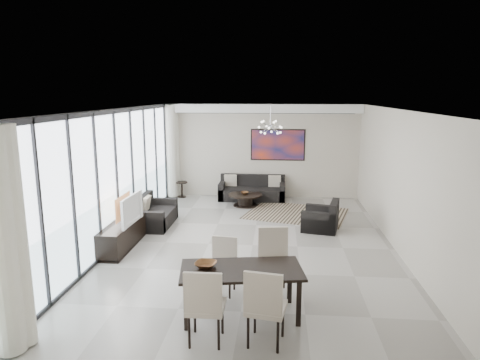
# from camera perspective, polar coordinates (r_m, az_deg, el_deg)

# --- Properties ---
(room_shell) EXTENTS (6.00, 9.00, 2.90)m
(room_shell) POSITION_cam_1_polar(r_m,az_deg,el_deg) (8.94, 4.70, 0.01)
(room_shell) COLOR #A8A39B
(room_shell) RESTS_ON ground
(window_wall) EXTENTS (0.37, 8.95, 2.90)m
(window_wall) POSITION_cam_1_polar(r_m,az_deg,el_deg) (9.55, -15.62, 0.47)
(window_wall) COLOR silver
(window_wall) RESTS_ON floor
(soffit) EXTENTS (5.98, 0.40, 0.26)m
(soffit) POSITION_cam_1_polar(r_m,az_deg,el_deg) (13.08, 2.93, 9.51)
(soffit) COLOR white
(soffit) RESTS_ON room_shell
(painting) EXTENTS (1.68, 0.04, 0.98)m
(painting) POSITION_cam_1_polar(r_m,az_deg,el_deg) (13.32, 5.06, 4.69)
(painting) COLOR red
(painting) RESTS_ON room_shell
(chandelier) EXTENTS (0.66, 0.66, 0.71)m
(chandelier) POSITION_cam_1_polar(r_m,az_deg,el_deg) (11.30, 4.07, 7.04)
(chandelier) COLOR silver
(chandelier) RESTS_ON room_shell
(rug) EXTENTS (3.02, 2.60, 0.01)m
(rug) POSITION_cam_1_polar(r_m,az_deg,el_deg) (11.79, 7.52, -4.44)
(rug) COLOR black
(rug) RESTS_ON floor
(coffee_table) EXTENTS (0.99, 0.99, 0.35)m
(coffee_table) POSITION_cam_1_polar(r_m,az_deg,el_deg) (12.45, 0.71, -2.57)
(coffee_table) COLOR black
(coffee_table) RESTS_ON floor
(bowl_coffee) EXTENTS (0.25, 0.25, 0.07)m
(bowl_coffee) POSITION_cam_1_polar(r_m,az_deg,el_deg) (12.41, 0.62, -1.73)
(bowl_coffee) COLOR brown
(bowl_coffee) RESTS_ON coffee_table
(sofa_main) EXTENTS (2.01, 0.82, 0.73)m
(sofa_main) POSITION_cam_1_polar(r_m,az_deg,el_deg) (13.19, 1.62, -1.53)
(sofa_main) COLOR black
(sofa_main) RESTS_ON floor
(loveseat) EXTENTS (0.82, 1.45, 0.73)m
(loveseat) POSITION_cam_1_polar(r_m,az_deg,el_deg) (10.85, -11.47, -4.66)
(loveseat) COLOR black
(loveseat) RESTS_ON floor
(armchair) EXTENTS (0.97, 1.00, 0.71)m
(armchair) POSITION_cam_1_polar(r_m,az_deg,el_deg) (10.48, 10.84, -5.23)
(armchair) COLOR black
(armchair) RESTS_ON floor
(side_table) EXTENTS (0.36, 0.36, 0.50)m
(side_table) POSITION_cam_1_polar(r_m,az_deg,el_deg) (13.55, -7.76, -0.93)
(side_table) COLOR black
(side_table) RESTS_ON floor
(tv_console) EXTENTS (0.49, 1.76, 0.55)m
(tv_console) POSITION_cam_1_polar(r_m,az_deg,el_deg) (9.46, -15.52, -7.11)
(tv_console) COLOR black
(tv_console) RESTS_ON floor
(television) EXTENTS (0.19, 1.06, 0.60)m
(television) POSITION_cam_1_polar(r_m,az_deg,el_deg) (9.23, -14.80, -3.79)
(television) COLOR gray
(television) RESTS_ON tv_console
(dining_table) EXTENTS (1.88, 1.15, 0.73)m
(dining_table) POSITION_cam_1_polar(r_m,az_deg,el_deg) (6.36, 0.19, -12.46)
(dining_table) COLOR black
(dining_table) RESTS_ON floor
(dining_chair_sw) EXTENTS (0.49, 0.49, 1.06)m
(dining_chair_sw) POSITION_cam_1_polar(r_m,az_deg,el_deg) (5.70, -4.75, -15.91)
(dining_chair_sw) COLOR beige
(dining_chair_sw) RESTS_ON floor
(dining_chair_se) EXTENTS (0.57, 0.57, 1.07)m
(dining_chair_se) POSITION_cam_1_polar(r_m,az_deg,el_deg) (5.65, 3.30, -16.05)
(dining_chair_se) COLOR beige
(dining_chair_se) RESTS_ON floor
(dining_chair_nw) EXTENTS (0.47, 0.47, 0.91)m
(dining_chair_nw) POSITION_cam_1_polar(r_m,az_deg,el_deg) (7.15, -2.22, -10.74)
(dining_chair_nw) COLOR beige
(dining_chair_nw) RESTS_ON floor
(dining_chair_ne) EXTENTS (0.56, 0.56, 1.07)m
(dining_chair_ne) POSITION_cam_1_polar(r_m,az_deg,el_deg) (7.12, 4.53, -10.02)
(dining_chair_ne) COLOR beige
(dining_chair_ne) RESTS_ON floor
(bowl_dining) EXTENTS (0.37, 0.37, 0.08)m
(bowl_dining) POSITION_cam_1_polar(r_m,az_deg,el_deg) (6.38, -4.60, -11.18)
(bowl_dining) COLOR brown
(bowl_dining) RESTS_ON dining_table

